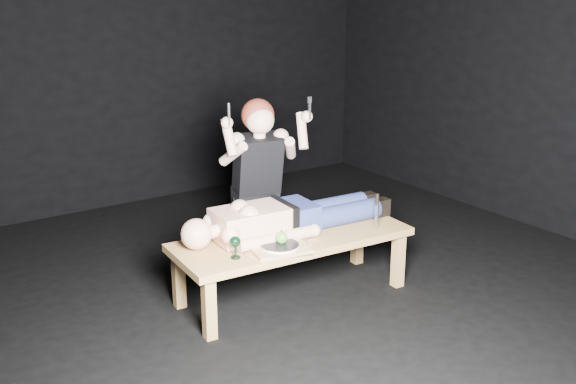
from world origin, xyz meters
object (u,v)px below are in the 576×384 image
Objects in this scene: kneeling_woman at (254,181)px; goblet at (235,247)px; table at (292,266)px; lying_man at (291,212)px; serving_tray at (280,249)px; carving_knife at (377,211)px.

kneeling_woman is 9.26× the size of goblet.
kneeling_woman is 0.97m from goblet.
table is 0.61m from goblet.
lying_man is 4.45× the size of serving_tray.
table is 11.25× the size of goblet.
serving_tray reaches higher than table.
goblet is (-0.30, 0.05, 0.06)m from serving_tray.
kneeling_woman reaches higher than table.
goblet is 0.57× the size of carving_knife.
serving_tray is at bearing -179.69° from carving_knife.
serving_tray is (-0.22, -0.17, 0.24)m from table.
table is 1.01× the size of lying_man.
carving_knife is (0.51, -0.32, -0.00)m from lying_man.
table is 1.21× the size of kneeling_woman.
kneeling_woman reaches higher than serving_tray.
kneeling_woman is 0.88m from serving_tray.
lying_man reaches higher than serving_tray.
kneeling_woman is at bearing 85.90° from table.
lying_man is 0.61m from goblet.
kneeling_woman is 5.27× the size of carving_knife.
lying_man is 1.21× the size of kneeling_woman.
serving_tray is at bearing -98.51° from kneeling_woman.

